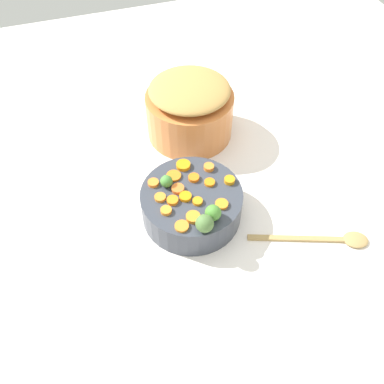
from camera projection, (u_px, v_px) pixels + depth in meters
tabletop at (202, 214)px, 1.07m from camera, size 2.40×2.40×0.02m
serving_bowl_carrots at (192, 205)px, 1.03m from camera, size 0.26×0.26×0.09m
metal_pot at (190, 115)px, 1.22m from camera, size 0.26×0.26×0.14m
stuffing_mound at (190, 89)px, 1.15m from camera, size 0.24×0.24×0.05m
carrot_slice_0 at (209, 167)px, 1.04m from camera, size 0.03×0.03×0.01m
carrot_slice_1 at (222, 204)px, 0.97m from camera, size 0.04×0.04×0.01m
carrot_slice_2 at (198, 201)px, 0.97m from camera, size 0.03×0.03×0.01m
carrot_slice_3 at (185, 197)px, 0.98m from camera, size 0.04×0.04×0.01m
carrot_slice_4 at (230, 180)px, 1.01m from camera, size 0.04×0.04×0.01m
carrot_slice_5 at (210, 182)px, 1.01m from camera, size 0.03×0.03×0.01m
carrot_slice_6 at (178, 189)px, 1.00m from camera, size 0.03×0.03×0.01m
carrot_slice_7 at (166, 211)px, 0.95m from camera, size 0.04×0.04×0.01m
carrot_slice_8 at (172, 200)px, 0.97m from camera, size 0.04×0.04×0.01m
carrot_slice_9 at (182, 226)px, 0.93m from camera, size 0.04×0.04×0.01m
carrot_slice_10 at (153, 183)px, 1.01m from camera, size 0.03×0.03×0.01m
carrot_slice_11 at (194, 178)px, 1.02m from camera, size 0.04×0.04×0.01m
carrot_slice_12 at (193, 217)px, 0.94m from camera, size 0.04×0.04×0.01m
carrot_slice_13 at (160, 197)px, 0.98m from camera, size 0.03×0.03×0.01m
carrot_slice_14 at (183, 165)px, 1.05m from camera, size 0.04×0.04×0.01m
carrot_slice_15 at (174, 176)px, 1.03m from camera, size 0.05×0.05×0.01m
brussels_sprout_0 at (205, 223)px, 0.91m from camera, size 0.04×0.04×0.04m
brussels_sprout_1 at (166, 181)px, 1.00m from camera, size 0.03×0.03×0.03m
brussels_sprout_2 at (213, 213)px, 0.93m from camera, size 0.04×0.04×0.04m
wooden_spoon at (331, 239)px, 1.00m from camera, size 0.30×0.14×0.01m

